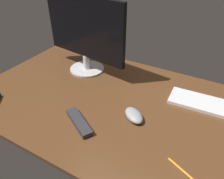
{
  "coord_description": "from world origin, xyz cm",
  "views": [
    {
      "loc": [
        40.78,
        -73.71,
        66.85
      ],
      "look_at": [
        -1.46,
        0.45,
        8.0
      ],
      "focal_mm": 35.21,
      "sensor_mm": 36.0,
      "label": 1
    }
  ],
  "objects_px": {
    "keyboard": "(208,104)",
    "pen": "(186,173)",
    "computer_mouse": "(134,115)",
    "monitor": "(85,33)",
    "tv_remote": "(79,122)"
  },
  "relations": [
    {
      "from": "pen",
      "to": "keyboard",
      "type": "bearing_deg",
      "value": 113.96
    },
    {
      "from": "tv_remote",
      "to": "monitor",
      "type": "bearing_deg",
      "value": 150.96
    },
    {
      "from": "computer_mouse",
      "to": "tv_remote",
      "type": "distance_m",
      "value": 0.24
    },
    {
      "from": "monitor",
      "to": "pen",
      "type": "bearing_deg",
      "value": -23.75
    },
    {
      "from": "tv_remote",
      "to": "pen",
      "type": "relative_size",
      "value": 1.21
    },
    {
      "from": "monitor",
      "to": "tv_remote",
      "type": "height_order",
      "value": "monitor"
    },
    {
      "from": "monitor",
      "to": "computer_mouse",
      "type": "height_order",
      "value": "monitor"
    },
    {
      "from": "monitor",
      "to": "tv_remote",
      "type": "bearing_deg",
      "value": -51.53
    },
    {
      "from": "pen",
      "to": "computer_mouse",
      "type": "bearing_deg",
      "value": 171.97
    },
    {
      "from": "keyboard",
      "to": "computer_mouse",
      "type": "distance_m",
      "value": 0.37
    },
    {
      "from": "keyboard",
      "to": "tv_remote",
      "type": "height_order",
      "value": "tv_remote"
    },
    {
      "from": "monitor",
      "to": "pen",
      "type": "height_order",
      "value": "monitor"
    },
    {
      "from": "pen",
      "to": "tv_remote",
      "type": "bearing_deg",
      "value": -158.73
    },
    {
      "from": "keyboard",
      "to": "pen",
      "type": "bearing_deg",
      "value": -92.61
    },
    {
      "from": "keyboard",
      "to": "computer_mouse",
      "type": "height_order",
      "value": "computer_mouse"
    }
  ]
}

